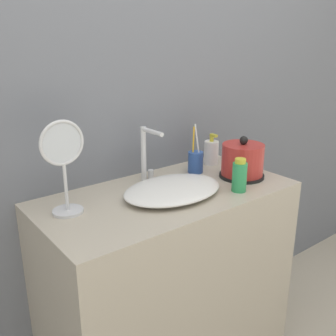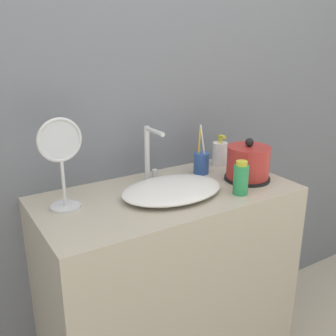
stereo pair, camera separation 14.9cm
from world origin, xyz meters
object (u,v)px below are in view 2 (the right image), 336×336
at_px(toothbrush_cup, 201,162).
at_px(vanity_mirror, 61,158).
at_px(electric_kettle, 248,164).
at_px(lotion_bottle, 220,154).
at_px(shampoo_bottle, 241,178).
at_px(faucet, 150,151).

height_order(toothbrush_cup, vanity_mirror, vanity_mirror).
xyz_separation_m(electric_kettle, lotion_bottle, (0.02, 0.21, -0.01)).
height_order(toothbrush_cup, lotion_bottle, toothbrush_cup).
relative_size(electric_kettle, vanity_mirror, 0.59).
bearing_deg(electric_kettle, vanity_mirror, 170.57).
height_order(electric_kettle, shampoo_bottle, electric_kettle).
height_order(shampoo_bottle, vanity_mirror, vanity_mirror).
xyz_separation_m(faucet, shampoo_bottle, (0.22, -0.31, -0.07)).
relative_size(lotion_bottle, vanity_mirror, 0.45).
bearing_deg(lotion_bottle, faucet, -178.65).
relative_size(toothbrush_cup, vanity_mirror, 0.69).
relative_size(toothbrush_cup, lotion_bottle, 1.53).
bearing_deg(faucet, shampoo_bottle, -53.86).
bearing_deg(shampoo_bottle, faucet, 126.14).
height_order(toothbrush_cup, shampoo_bottle, toothbrush_cup).
bearing_deg(lotion_bottle, toothbrush_cup, -161.74).
height_order(faucet, lotion_bottle, faucet).
xyz_separation_m(shampoo_bottle, vanity_mirror, (-0.61, 0.23, 0.12)).
distance_m(faucet, shampoo_bottle, 0.39).
height_order(lotion_bottle, shampoo_bottle, lotion_bottle).
relative_size(shampoo_bottle, vanity_mirror, 0.41).
bearing_deg(vanity_mirror, lotion_bottle, 6.68).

